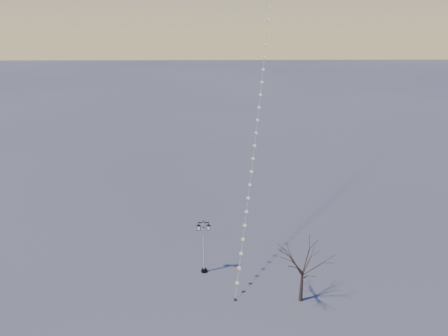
{
  "coord_description": "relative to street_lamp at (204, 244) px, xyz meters",
  "views": [
    {
      "loc": [
        0.96,
        -27.01,
        19.61
      ],
      "look_at": [
        1.48,
        4.47,
        8.15
      ],
      "focal_mm": 35.66,
      "sensor_mm": 36.0,
      "label": 1
    }
  ],
  "objects": [
    {
      "name": "kite_train",
      "position": [
        5.34,
        10.91,
        14.79
      ],
      "size": [
        6.73,
        29.78,
        34.76
      ],
      "rotation": [
        0.0,
        0.0,
        -0.3
      ],
      "color": "#321F17",
      "rests_on": "ground"
    },
    {
      "name": "street_lamp",
      "position": [
        0.0,
        0.0,
        0.0
      ],
      "size": [
        1.13,
        0.5,
        4.47
      ],
      "rotation": [
        0.0,
        0.0,
        0.01
      ],
      "color": "black",
      "rests_on": "ground"
    },
    {
      "name": "bare_tree",
      "position": [
        6.92,
        -3.74,
        0.55
      ],
      "size": [
        2.62,
        2.62,
        4.35
      ],
      "rotation": [
        0.0,
        0.0,
        -0.36
      ],
      "color": "#32261D",
      "rests_on": "ground"
    },
    {
      "name": "ground",
      "position": [
        0.09,
        -3.04,
        -2.47
      ],
      "size": [
        300.0,
        300.0,
        0.0
      ],
      "primitive_type": "plane",
      "color": "#4D4E4E",
      "rests_on": "ground"
    }
  ]
}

